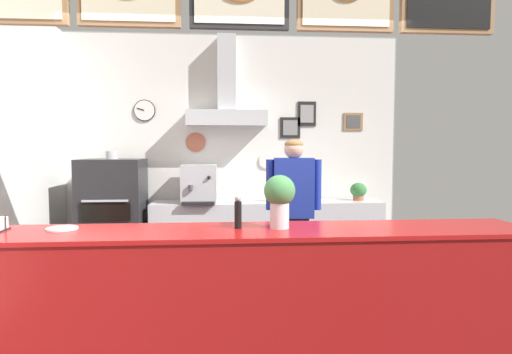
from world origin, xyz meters
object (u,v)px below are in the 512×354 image
(pizza_oven, at_px, (113,217))
(potted_sage, at_px, (358,191))
(potted_oregano, at_px, (273,192))
(basil_vase, at_px, (280,198))
(shop_worker, at_px, (293,216))
(pepper_grinder, at_px, (238,212))
(espresso_machine, at_px, (199,184))
(condiment_plate, at_px, (62,228))

(pizza_oven, relative_size, potted_sage, 6.59)
(potted_oregano, xyz_separation_m, basil_vase, (-0.26, -2.54, 0.22))
(shop_worker, xyz_separation_m, pepper_grinder, (-0.60, -1.24, 0.23))
(espresso_machine, distance_m, potted_sage, 2.09)
(potted_sage, relative_size, condiment_plate, 1.12)
(pizza_oven, height_order, pepper_grinder, pizza_oven)
(espresso_machine, distance_m, condiment_plate, 2.59)
(shop_worker, relative_size, espresso_machine, 2.91)
(condiment_plate, xyz_separation_m, basil_vase, (1.49, -0.07, 0.20))
(potted_oregano, xyz_separation_m, condiment_plate, (-1.75, -2.47, 0.02))
(condiment_plate, xyz_separation_m, pepper_grinder, (1.20, -0.06, 0.11))
(espresso_machine, bearing_deg, condiment_plate, -107.92)
(potted_oregano, relative_size, condiment_plate, 1.09)
(pepper_grinder, height_order, basil_vase, basil_vase)
(espresso_machine, relative_size, condiment_plate, 2.74)
(condiment_plate, bearing_deg, espresso_machine, 72.08)
(potted_sage, bearing_deg, potted_oregano, -179.34)
(pepper_grinder, bearing_deg, shop_worker, 64.38)
(shop_worker, bearing_deg, condiment_plate, 38.39)
(pizza_oven, height_order, potted_sage, pizza_oven)
(pizza_oven, xyz_separation_m, basil_vase, (1.75, -2.43, 0.51))
(pizza_oven, bearing_deg, shop_worker, -29.60)
(condiment_plate, height_order, pepper_grinder, pepper_grinder)
(pizza_oven, relative_size, potted_oregano, 6.76)
(potted_oregano, bearing_deg, pizza_oven, -176.75)
(condiment_plate, distance_m, basil_vase, 1.50)
(espresso_machine, height_order, condiment_plate, espresso_machine)
(pizza_oven, xyz_separation_m, potted_oregano, (2.01, 0.11, 0.28))
(shop_worker, height_order, potted_sage, shop_worker)
(shop_worker, distance_m, basil_vase, 1.34)
(shop_worker, xyz_separation_m, potted_sage, (1.08, 1.30, 0.11))
(pizza_oven, height_order, condiment_plate, pizza_oven)
(shop_worker, bearing_deg, pizza_oven, -24.63)
(shop_worker, bearing_deg, pepper_grinder, 69.35)
(potted_sage, distance_m, condiment_plate, 3.81)
(pizza_oven, distance_m, espresso_machine, 1.13)
(potted_sage, distance_m, basil_vase, 2.92)
(shop_worker, bearing_deg, espresso_machine, -46.75)
(potted_oregano, bearing_deg, pepper_grinder, -102.21)
(basil_vase, bearing_deg, shop_worker, 76.20)
(pizza_oven, xyz_separation_m, shop_worker, (2.06, -1.17, 0.18))
(potted_sage, height_order, pepper_grinder, pepper_grinder)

